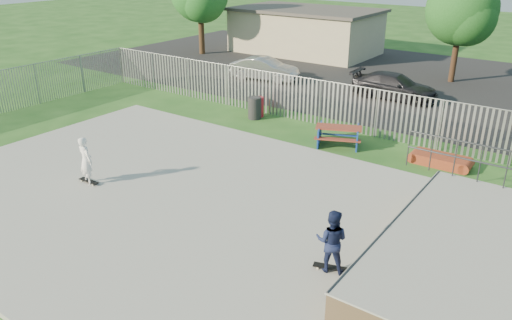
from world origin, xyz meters
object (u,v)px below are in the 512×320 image
Objects in this scene: skater_navy at (332,241)px; skater_white at (86,160)px; funbox at (440,160)px; tree_mid at (462,10)px; trash_bin_red at (258,107)px; car_silver at (265,69)px; picnic_table at (338,136)px; trash_bin_grey at (255,108)px; car_dark at (394,86)px.

skater_navy is 1.00× the size of skater_white.
tree_mid is at bearing 103.50° from funbox.
skater_navy is (3.10, -20.88, -3.12)m from tree_mid.
trash_bin_red is 0.23× the size of car_silver.
picnic_table is 1.40× the size of skater_white.
funbox is at bearing -129.21° from car_silver.
skater_navy is (8.43, -8.61, 0.44)m from trash_bin_grey.
funbox is 1.16× the size of skater_white.
car_dark is 0.74× the size of tree_mid.
picnic_table is 0.37× the size of tree_mid.
tree_mid reaches higher than car_silver.
skater_white is (-0.22, -8.94, 0.44)m from trash_bin_grey.
car_dark reaches higher than trash_bin_grey.
trash_bin_red is 0.20× the size of car_dark.
tree_mid is at bearing 63.54° from picnic_table.
picnic_table is 1.21× the size of funbox.
car_silver reaches higher than trash_bin_grey.
funbox is 14.01m from car_silver.
trash_bin_grey is (-8.56, 0.42, 0.32)m from funbox.
car_silver is at bearing 122.23° from trash_bin_red.
skater_white is (-8.65, -0.33, 0.00)m from skater_navy.
skater_navy reaches higher than trash_bin_red.
skater_white is at bearing 163.60° from car_dark.
trash_bin_red is 0.58× the size of skater_white.
trash_bin_red is at bearing 101.44° from trash_bin_grey.
trash_bin_grey is at bearing 176.46° from funbox.
tree_mid reaches higher than car_dark.
picnic_table is 8.74m from skater_navy.
trash_bin_grey is at bearing 148.47° from car_dark.
picnic_table is 4.70m from trash_bin_grey.
car_silver reaches higher than trash_bin_red.
car_silver is at bearing 150.95° from funbox.
funbox is 13.65m from tree_mid.
picnic_table is 3.94m from funbox.
car_dark is at bearing -91.38° from skater_navy.
funbox is 0.41× the size of car_dark.
picnic_table is 4.83m from trash_bin_red.
car_dark is 16.33m from skater_white.
picnic_table reaches higher than funbox.
trash_bin_grey is at bearing -63.23° from skater_navy.
car_dark is at bearing -95.86° from skater_white.
car_silver is (-8.40, 6.98, 0.29)m from picnic_table.
skater_navy is at bearing -87.56° from picnic_table.
picnic_table is 0.56× the size of car_silver.
skater_white is (-4.15, -15.79, 0.27)m from car_dark.
skater_navy reaches higher than car_dark.
tree_mid is (9.10, 6.05, 3.38)m from car_silver.
picnic_table is 1.40× the size of skater_navy.
car_dark is (7.70, 0.63, -0.01)m from car_silver.
trash_bin_grey is 13.84m from tree_mid.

